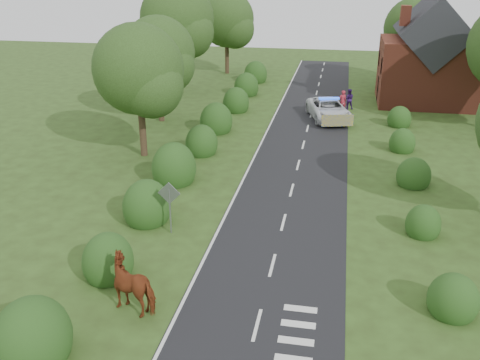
% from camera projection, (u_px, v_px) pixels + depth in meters
% --- Properties ---
extents(ground, '(120.00, 120.00, 0.00)m').
position_uv_depth(ground, '(272.00, 266.00, 22.09)').
color(ground, '#2F4119').
extents(road, '(6.00, 70.00, 0.02)m').
position_uv_depth(road, '(302.00, 150.00, 35.72)').
color(road, black).
rests_on(road, ground).
extents(road_markings, '(4.96, 70.00, 0.01)m').
position_uv_depth(road_markings, '(274.00, 158.00, 34.11)').
color(road_markings, white).
rests_on(road_markings, road).
extents(hedgerow_left, '(2.75, 50.41, 3.00)m').
position_uv_depth(hedgerow_left, '(195.00, 149.00, 33.57)').
color(hedgerow_left, '#274B1B').
rests_on(hedgerow_left, ground).
extents(hedgerow_right, '(2.10, 45.78, 2.10)m').
position_uv_depth(hedgerow_right, '(411.00, 169.00, 30.92)').
color(hedgerow_right, '#274B1B').
rests_on(hedgerow_right, ground).
extents(tree_left_a, '(5.74, 5.60, 8.38)m').
position_uv_depth(tree_left_a, '(142.00, 74.00, 32.54)').
color(tree_left_a, '#332316').
rests_on(tree_left_a, ground).
extents(tree_left_b, '(5.74, 5.60, 8.07)m').
position_uv_depth(tree_left_b, '(161.00, 57.00, 40.19)').
color(tree_left_b, '#332316').
rests_on(tree_left_b, ground).
extents(tree_left_c, '(6.97, 6.80, 10.22)m').
position_uv_depth(tree_left_c, '(180.00, 22.00, 48.94)').
color(tree_left_c, '#332316').
rests_on(tree_left_c, ground).
extents(tree_left_d, '(6.15, 6.00, 8.89)m').
position_uv_depth(tree_left_d, '(229.00, 22.00, 57.96)').
color(tree_left_d, '#332316').
rests_on(tree_left_d, ground).
extents(tree_right_c, '(6.15, 6.00, 8.58)m').
position_uv_depth(tree_right_c, '(417.00, 31.00, 52.86)').
color(tree_right_c, '#332316').
rests_on(tree_right_c, ground).
extents(road_sign, '(1.06, 0.08, 2.53)m').
position_uv_depth(road_sign, '(169.00, 200.00, 24.15)').
color(road_sign, gray).
rests_on(road_sign, ground).
extents(house, '(8.00, 7.40, 9.17)m').
position_uv_depth(house, '(428.00, 60.00, 46.27)').
color(house, brown).
rests_on(house, ground).
extents(cow, '(2.64, 1.84, 1.70)m').
position_uv_depth(cow, '(136.00, 287.00, 19.15)').
color(cow, maroon).
rests_on(cow, ground).
extents(police_van, '(4.12, 6.34, 1.77)m').
position_uv_depth(police_van, '(328.00, 109.00, 42.33)').
color(police_van, silver).
rests_on(police_van, ground).
extents(pedestrian_red, '(0.78, 0.66, 1.82)m').
position_uv_depth(pedestrian_red, '(343.00, 101.00, 44.44)').
color(pedestrian_red, '#AD2537').
rests_on(pedestrian_red, ground).
extents(pedestrian_purple, '(0.87, 0.70, 1.73)m').
position_uv_depth(pedestrian_purple, '(349.00, 99.00, 45.30)').
color(pedestrian_purple, '#2F1554').
rests_on(pedestrian_purple, ground).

